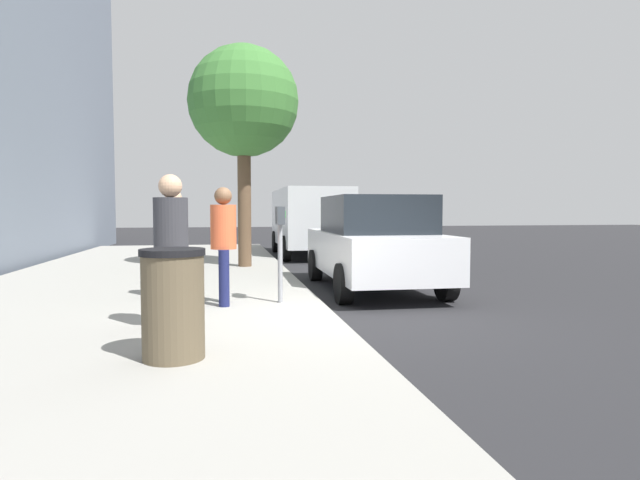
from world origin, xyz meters
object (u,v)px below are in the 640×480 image
Objects in this scene: parking_meter at (280,234)px; parking_officer at (174,235)px; trash_bin at (173,304)px; pedestrian_at_meter at (223,236)px; street_tree at (244,103)px; pedestrian_bystander at (171,238)px; parked_sedan_near at (373,243)px; parked_van_far at (309,218)px.

parking_officer reaches higher than parking_meter.
pedestrian_at_meter is at bearing -9.55° from trash_bin.
street_tree is at bearing 111.16° from parking_officer.
pedestrian_at_meter is 2.82m from trash_bin.
pedestrian_bystander is 1.05× the size of parking_officer.
parked_sedan_near is at bearing 33.53° from pedestrian_at_meter.
parked_van_far reaches higher than parked_sedan_near.
street_tree is at bearing 3.44° from parking_meter.
parked_sedan_near is 5.65m from trash_bin.
parked_sedan_near is 0.85× the size of parked_van_far.
street_tree reaches higher than parked_van_far.
pedestrian_bystander is at bearing 5.80° from trash_bin.
trash_bin is (-12.11, 3.25, -0.60)m from parked_van_far.
street_tree reaches higher than parking_meter.
pedestrian_bystander is at bearing -111.72° from pedestrian_at_meter.
pedestrian_at_meter is 0.96× the size of pedestrian_bystander.
parking_officer is at bearing 56.02° from pedestrian_bystander.
parking_officer is 5.49m from street_tree.
pedestrian_at_meter reaches higher than trash_bin.
pedestrian_at_meter is 3.37m from parked_sedan_near.
parking_meter is 5.88m from street_tree.
parked_van_far is (9.37, -2.79, 0.13)m from pedestrian_at_meter.
street_tree is at bearing 35.13° from parked_sedan_near.
parking_meter is 1.40× the size of trash_bin.
parked_van_far is (8.73, -3.53, 0.13)m from parking_officer.
pedestrian_bystander is 0.40× the size of parked_sedan_near.
pedestrian_at_meter is at bearing 123.94° from parked_sedan_near.
parked_sedan_near is 0.84× the size of street_tree.
parking_officer is (0.64, 0.74, -0.01)m from pedestrian_at_meter.
parking_officer is (2.14, 0.16, -0.07)m from pedestrian_bystander.
parked_van_far is at bearing 34.57° from pedestrian_bystander.
pedestrian_at_meter is at bearing 174.32° from street_tree.
parking_meter is 9.58m from parked_van_far.
parked_sedan_near is 5.06m from street_tree.
parked_van_far is (10.87, -3.37, 0.07)m from pedestrian_bystander.
parked_van_far is at bearing -11.87° from parking_meter.
street_tree is at bearing 42.41° from pedestrian_bystander.
pedestrian_at_meter reaches higher than parked_sedan_near.
pedestrian_bystander reaches higher than parking_officer.
street_tree is (6.61, -1.09, 2.86)m from pedestrian_bystander.
pedestrian_bystander reaches higher than parked_sedan_near.
pedestrian_at_meter is 1.01× the size of parking_officer.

